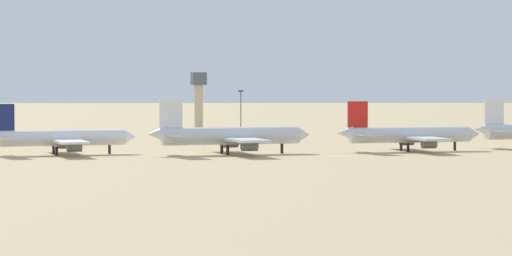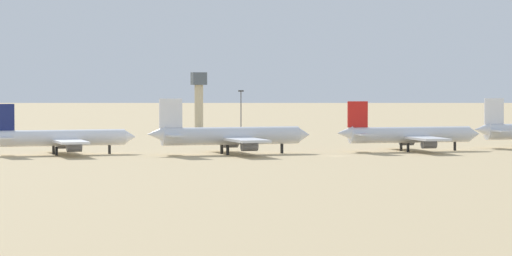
{
  "view_description": "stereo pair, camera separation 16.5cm",
  "coord_description": "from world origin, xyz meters",
  "px_view_note": "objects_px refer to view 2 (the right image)",
  "views": [
    {
      "loc": [
        -97.41,
        -291.2,
        18.52
      ],
      "look_at": [
        -13.36,
        24.56,
        6.0
      ],
      "focal_mm": 89.12,
      "sensor_mm": 36.0,
      "label": 1
    },
    {
      "loc": [
        -97.25,
        -291.25,
        18.52
      ],
      "look_at": [
        -13.36,
        24.56,
        6.0
      ],
      "focal_mm": 89.12,
      "sensor_mm": 36.0,
      "label": 2
    }
  ],
  "objects_px": {
    "parked_jet_navy_2": "(59,138)",
    "parked_jet_white_3": "(229,136)",
    "control_tower": "(199,95)",
    "light_pole_west": "(241,109)",
    "parked_jet_red_4": "(409,135)"
  },
  "relations": [
    {
      "from": "parked_jet_red_4",
      "to": "light_pole_west",
      "type": "distance_m",
      "value": 108.69
    },
    {
      "from": "parked_jet_red_4",
      "to": "light_pole_west",
      "type": "bearing_deg",
      "value": 99.52
    },
    {
      "from": "parked_jet_white_3",
      "to": "light_pole_west",
      "type": "distance_m",
      "value": 112.28
    },
    {
      "from": "parked_jet_navy_2",
      "to": "control_tower",
      "type": "bearing_deg",
      "value": 62.45
    },
    {
      "from": "parked_jet_white_3",
      "to": "light_pole_west",
      "type": "height_order",
      "value": "light_pole_west"
    },
    {
      "from": "parked_jet_navy_2",
      "to": "parked_jet_white_3",
      "type": "xyz_separation_m",
      "value": [
        40.79,
        -8.99,
        0.42
      ]
    },
    {
      "from": "parked_jet_white_3",
      "to": "control_tower",
      "type": "bearing_deg",
      "value": 77.61
    },
    {
      "from": "parked_jet_red_4",
      "to": "light_pole_west",
      "type": "height_order",
      "value": "light_pole_west"
    },
    {
      "from": "control_tower",
      "to": "light_pole_west",
      "type": "height_order",
      "value": "control_tower"
    },
    {
      "from": "parked_jet_navy_2",
      "to": "parked_jet_white_3",
      "type": "distance_m",
      "value": 41.77
    },
    {
      "from": "light_pole_west",
      "to": "parked_jet_white_3",
      "type": "bearing_deg",
      "value": -105.66
    },
    {
      "from": "parked_jet_white_3",
      "to": "control_tower",
      "type": "height_order",
      "value": "control_tower"
    },
    {
      "from": "parked_jet_navy_2",
      "to": "light_pole_west",
      "type": "height_order",
      "value": "light_pole_west"
    },
    {
      "from": "parked_jet_white_3",
      "to": "parked_jet_navy_2",
      "type": "bearing_deg",
      "value": 164.75
    },
    {
      "from": "parked_jet_navy_2",
      "to": "control_tower",
      "type": "distance_m",
      "value": 162.19
    }
  ]
}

